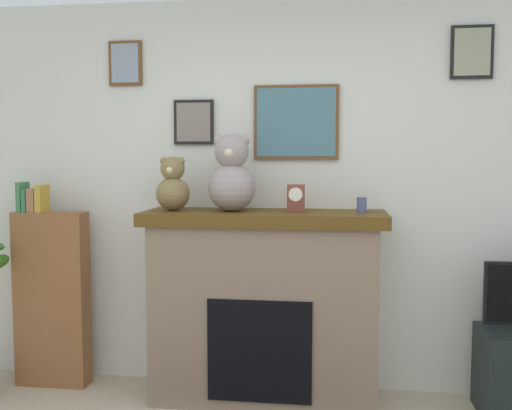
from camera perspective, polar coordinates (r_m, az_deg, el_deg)
The scene contains 7 objects.
back_wall at distance 3.92m, azimuth 3.32°, elevation 1.06°, with size 5.20×0.15×2.60m.
fireplace at distance 3.74m, azimuth 0.82°, elevation -9.84°, with size 1.52×0.55×1.21m.
bookshelf at distance 4.21m, azimuth -19.54°, elevation -8.38°, with size 0.49×0.16×1.39m.
candle_jar at distance 3.59m, azimuth 10.40°, elevation -0.00°, with size 0.06×0.06×0.10m, color #4C517A.
mantel_clock at distance 3.59m, azimuth 3.96°, elevation 0.66°, with size 0.11×0.08×0.17m.
teddy_bear_grey at distance 3.72m, azimuth -8.22°, elevation 1.84°, with size 0.21×0.21×0.35m.
teddy_bear_tan at distance 3.64m, azimuth -2.41°, elevation 2.81°, with size 0.30×0.30×0.49m.
Camera 1 is at (0.30, -1.90, 1.55)m, focal length 40.52 mm.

